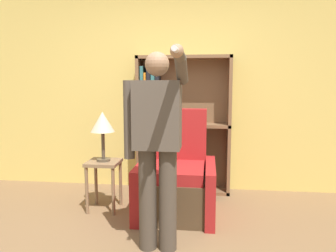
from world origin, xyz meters
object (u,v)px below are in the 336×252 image
(bookcase, at_px, (172,127))
(person_standing, at_px, (157,141))
(table_lamp, at_px, (103,124))
(armchair, at_px, (177,181))
(side_table, at_px, (104,172))

(bookcase, bearing_deg, person_standing, -88.38)
(table_lamp, bearing_deg, person_standing, -48.13)
(bookcase, xyz_separation_m, armchair, (0.13, -0.74, -0.49))
(armchair, xyz_separation_m, table_lamp, (-0.81, -0.02, 0.62))
(armchair, height_order, person_standing, person_standing)
(bookcase, bearing_deg, table_lamp, -132.03)
(side_table, bearing_deg, armchair, 1.49)
(side_table, height_order, table_lamp, table_lamp)
(bookcase, distance_m, table_lamp, 1.03)
(bookcase, distance_m, armchair, 0.90)
(person_standing, relative_size, side_table, 2.99)
(armchair, bearing_deg, side_table, -178.51)
(bookcase, height_order, person_standing, bookcase)
(armchair, bearing_deg, bookcase, 99.91)
(bookcase, height_order, side_table, bookcase)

